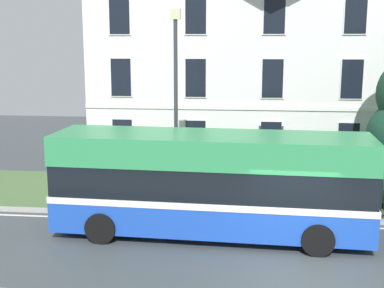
% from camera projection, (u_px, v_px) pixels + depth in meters
% --- Properties ---
extents(ground_plane, '(60.00, 56.00, 0.18)m').
position_uv_depth(ground_plane, '(292.00, 257.00, 15.03)').
color(ground_plane, '#40474A').
extents(georgian_townhouse, '(17.54, 10.21, 10.53)m').
position_uv_depth(georgian_townhouse, '(269.00, 54.00, 27.93)').
color(georgian_townhouse, silver).
rests_on(georgian_townhouse, ground_plane).
extents(iron_verge_railing, '(15.40, 0.04, 0.97)m').
position_uv_depth(iron_verge_railing, '(277.00, 200.00, 18.24)').
color(iron_verge_railing, black).
rests_on(iron_verge_railing, ground_plane).
extents(single_decker_bus, '(9.98, 2.97, 3.26)m').
position_uv_depth(single_decker_bus, '(211.00, 183.00, 16.38)').
color(single_decker_bus, '#1C48B4').
rests_on(single_decker_bus, ground_plane).
extents(street_lamp_post, '(0.36, 0.24, 7.07)m').
position_uv_depth(street_lamp_post, '(176.00, 96.00, 18.64)').
color(street_lamp_post, '#333338').
rests_on(street_lamp_post, ground_plane).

